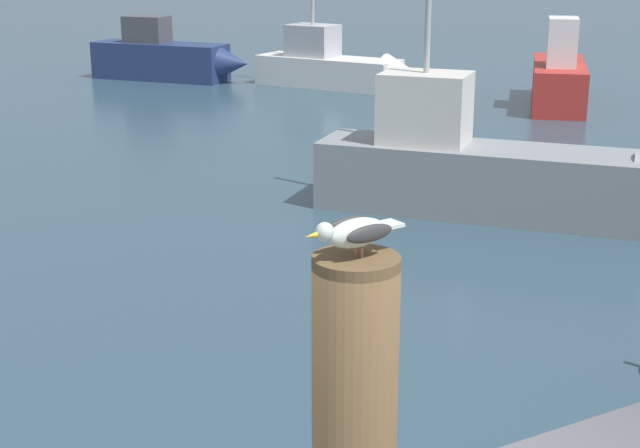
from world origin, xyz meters
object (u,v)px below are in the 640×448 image
Objects in this scene: seagull at (355,232)px; boat_white at (342,67)px; boat_red at (558,77)px; boat_grey at (502,172)px; boat_navy at (171,58)px; mooring_post at (355,406)px.

boat_white is (10.37, 17.49, -2.13)m from seagull.
boat_grey is (-6.89, -6.33, 0.02)m from boat_red.
boat_red is 9.36m from boat_grey.
boat_navy is (0.73, 13.92, -0.04)m from boat_grey.
boat_navy is at bearing 70.85° from mooring_post.
mooring_post is 0.28× the size of boat_navy.
boat_grey is 13.94m from boat_navy.
boat_grey reaches higher than boat_navy.
boat_grey reaches higher than seagull.
boat_white is at bearing 59.35° from mooring_post.
boat_grey is at bearing 46.63° from mooring_post.
mooring_post is 2.85× the size of seagull.
boat_navy is (7.22, 20.79, -1.42)m from mooring_post.
seagull is at bearing -109.17° from boat_navy.
boat_grey is (6.50, 6.87, -2.03)m from seagull.
boat_white is (3.87, 10.62, -0.10)m from boat_grey.
seagull is 0.10× the size of boat_navy.
boat_red is (13.39, 13.21, -2.04)m from seagull.
boat_grey is at bearing -137.39° from boat_red.
seagull is (-0.01, -0.00, 0.65)m from mooring_post.
boat_red is 9.77m from boat_navy.
seagull is 20.44m from boat_white.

